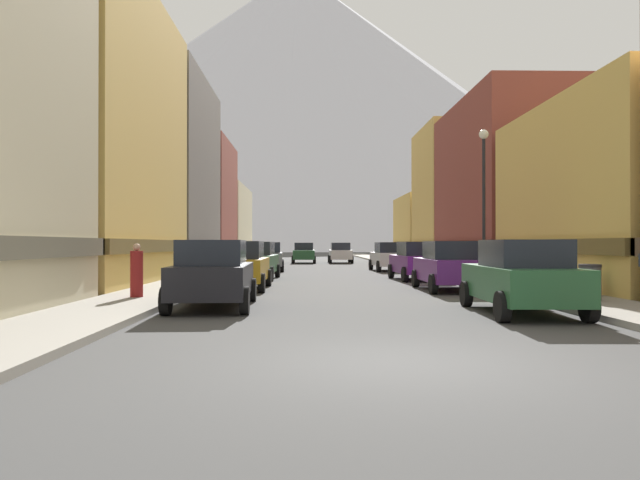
{
  "coord_description": "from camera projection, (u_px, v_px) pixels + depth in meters",
  "views": [
    {
      "loc": [
        -1.35,
        -8.38,
        1.68
      ],
      "look_at": [
        -0.18,
        43.84,
        2.02
      ],
      "focal_mm": 33.51,
      "sensor_mm": 36.0,
      "label": 1
    }
  ],
  "objects": [
    {
      "name": "ground_plane",
      "position": [
        402.0,
        363.0,
        8.4
      ],
      "size": [
        400.0,
        400.0,
        0.0
      ],
      "primitive_type": "plane",
      "color": "#404040"
    },
    {
      "name": "sidewalk_left",
      "position": [
        239.0,
        266.0,
        43.25
      ],
      "size": [
        2.5,
        100.0,
        0.15
      ],
      "primitive_type": "cube",
      "color": "gray",
      "rests_on": "ground"
    },
    {
      "name": "sidewalk_right",
      "position": [
        411.0,
        266.0,
        43.53
      ],
      "size": [
        2.5,
        100.0,
        0.15
      ],
      "primitive_type": "cube",
      "color": "gray",
      "rests_on": "ground"
    },
    {
      "name": "storefront_left_1",
      "position": [
        37.0,
        143.0,
        24.28
      ],
      "size": [
        9.97,
        12.41,
        11.92
      ],
      "color": "#D8B259",
      "rests_on": "ground"
    },
    {
      "name": "storefront_left_2",
      "position": [
        151.0,
        178.0,
        36.71
      ],
      "size": [
        7.17,
        11.44,
        11.81
      ],
      "color": "#66605B",
      "rests_on": "ground"
    },
    {
      "name": "storefront_left_3",
      "position": [
        177.0,
        205.0,
        47.91
      ],
      "size": [
        8.79,
        10.0,
        9.87
      ],
      "color": "brown",
      "rests_on": "ground"
    },
    {
      "name": "storefront_left_4",
      "position": [
        215.0,
        225.0,
        60.36
      ],
      "size": [
        6.61,
        13.68,
        7.46
      ],
      "color": "beige",
      "rests_on": "ground"
    },
    {
      "name": "storefront_right_2",
      "position": [
        535.0,
        190.0,
        35.03
      ],
      "size": [
        9.49,
        12.88,
        9.99
      ],
      "color": "brown",
      "rests_on": "ground"
    },
    {
      "name": "storefront_right_3",
      "position": [
        467.0,
        199.0,
        46.02
      ],
      "size": [
        7.38,
        8.79,
        10.61
      ],
      "color": "#D8B259",
      "rests_on": "ground"
    },
    {
      "name": "storefront_right_4",
      "position": [
        450.0,
        230.0,
        56.03
      ],
      "size": [
        9.5,
        10.16,
        6.14
      ],
      "color": "#D8B259",
      "rests_on": "ground"
    },
    {
      "name": "car_left_0",
      "position": [
        213.0,
        274.0,
        15.64
      ],
      "size": [
        2.2,
        4.46,
        1.78
      ],
      "color": "black",
      "rests_on": "ground"
    },
    {
      "name": "car_left_1",
      "position": [
        240.0,
        265.0,
        21.96
      ],
      "size": [
        2.09,
        4.41,
        1.78
      ],
      "color": "#B28419",
      "rests_on": "ground"
    },
    {
      "name": "car_left_2",
      "position": [
        255.0,
        260.0,
        28.33
      ],
      "size": [
        2.23,
        4.48,
        1.78
      ],
      "color": "#265933",
      "rests_on": "ground"
    },
    {
      "name": "car_left_3",
      "position": [
        267.0,
        256.0,
        36.98
      ],
      "size": [
        2.23,
        4.47,
        1.78
      ],
      "color": "slate",
      "rests_on": "ground"
    },
    {
      "name": "car_right_0",
      "position": [
        521.0,
        277.0,
        14.29
      ],
      "size": [
        2.19,
        4.46,
        1.78
      ],
      "color": "#265933",
      "rests_on": "ground"
    },
    {
      "name": "car_right_1",
      "position": [
        449.0,
        266.0,
        21.48
      ],
      "size": [
        2.08,
        4.41,
        1.78
      ],
      "color": "#591E72",
      "rests_on": "ground"
    },
    {
      "name": "car_right_2",
      "position": [
        417.0,
        261.0,
        27.72
      ],
      "size": [
        2.22,
        4.47,
        1.78
      ],
      "color": "#591E72",
      "rests_on": "ground"
    },
    {
      "name": "car_right_3",
      "position": [
        389.0,
        256.0,
        37.08
      ],
      "size": [
        2.2,
        4.46,
        1.78
      ],
      "color": "silver",
      "rests_on": "ground"
    },
    {
      "name": "car_driving_0",
      "position": [
        304.0,
        253.0,
        52.16
      ],
      "size": [
        2.06,
        4.4,
        1.78
      ],
      "color": "#265933",
      "rests_on": "ground"
    },
    {
      "name": "car_driving_1",
      "position": [
        340.0,
        253.0,
        52.35
      ],
      "size": [
        2.06,
        4.4,
        1.78
      ],
      "color": "silver",
      "rests_on": "ground"
    },
    {
      "name": "trash_bin_right",
      "position": [
        590.0,
        282.0,
        16.18
      ],
      "size": [
        0.59,
        0.59,
        0.98
      ],
      "color": "#4C5156",
      "rests_on": "sidewalk_right"
    },
    {
      "name": "potted_plant_0",
      "position": [
        590.0,
        280.0,
        17.53
      ],
      "size": [
        0.56,
        0.56,
        0.89
      ],
      "color": "gray",
      "rests_on": "sidewalk_right"
    },
    {
      "name": "pedestrian_0",
      "position": [
        137.0,
        273.0,
        17.18
      ],
      "size": [
        0.36,
        0.36,
        1.54
      ],
      "color": "maroon",
      "rests_on": "sidewalk_left"
    },
    {
      "name": "streetlamp_right",
      "position": [
        484.0,
        183.0,
        22.54
      ],
      "size": [
        0.36,
        0.36,
        5.86
      ],
      "color": "black",
      "rests_on": "sidewalk_right"
    },
    {
      "name": "mountain_backdrop",
      "position": [
        297.0,
        109.0,
        268.6
      ],
      "size": [
        300.87,
        300.87,
        125.28
      ],
      "primitive_type": "cone",
      "color": "silver",
      "rests_on": "ground"
    }
  ]
}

